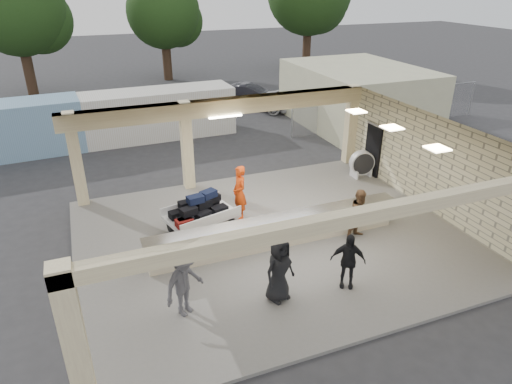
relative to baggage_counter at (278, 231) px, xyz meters
name	(u,v)px	position (x,y,z in m)	size (l,w,h in m)	color
ground	(271,239)	(0.00, 0.50, -0.59)	(120.00, 120.00, 0.00)	#2C2C2F
pavilion	(269,193)	(0.21, 1.16, 0.76)	(12.01, 10.00, 3.55)	slate
baggage_counter	(278,231)	(0.00, 0.00, 0.00)	(8.20, 0.58, 0.98)	beige
luggage_cart	(199,212)	(-2.01, 1.72, 0.21)	(2.51, 1.91, 1.30)	silver
drum_fan	(362,163)	(5.42, 3.64, 0.11)	(1.04, 0.56, 1.11)	silver
baggage_handler	(239,193)	(-0.49, 2.10, 0.47)	(0.69, 0.38, 1.91)	#E03D0B
passenger_a	(360,214)	(2.61, -0.50, 0.34)	(0.80, 0.35, 1.65)	brown
passenger_b	(348,261)	(0.89, -2.57, 0.31)	(0.93, 0.34, 1.59)	black
passenger_c	(184,283)	(-3.40, -2.08, 0.42)	(1.18, 0.41, 1.82)	#4D4C51
passenger_d	(279,269)	(-1.02, -2.40, 0.41)	(0.88, 0.36, 1.80)	black
car_white_a	(302,100)	(7.79, 13.92, 0.10)	(2.28, 4.80, 1.37)	silver
car_white_b	(379,93)	(13.59, 14.10, 0.06)	(1.52, 4.07, 1.28)	silver
car_dark	(250,95)	(5.27, 16.35, 0.11)	(1.47, 4.18, 1.39)	black
container_white	(124,117)	(-3.11, 12.25, 0.63)	(11.27, 2.25, 2.44)	silver
fence	(389,107)	(11.00, 9.50, 0.47)	(12.06, 0.06, 2.03)	gray
tree_left	(22,11)	(-7.68, 24.66, 5.00)	(6.60, 6.30, 9.00)	#382619
tree_mid	(167,14)	(2.32, 26.66, 4.38)	(6.00, 5.60, 8.00)	#382619
adjacent_building	(357,96)	(9.50, 10.50, 1.01)	(6.00, 8.00, 3.20)	beige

